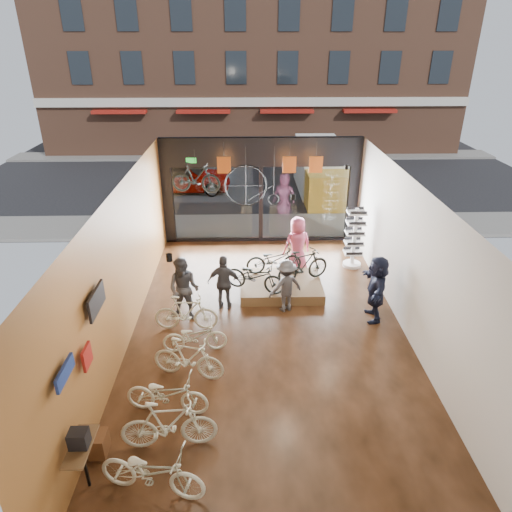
{
  "coord_description": "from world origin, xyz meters",
  "views": [
    {
      "loc": [
        -0.57,
        -9.63,
        6.91
      ],
      "look_at": [
        -0.29,
        1.4,
        1.55
      ],
      "focal_mm": 32.0,
      "sensor_mm": 36.0,
      "label": 1
    }
  ],
  "objects_px": {
    "street_car": "(181,175)",
    "customer_1": "(184,289)",
    "floor_bike_0": "(152,471)",
    "sunglasses_rack": "(354,238)",
    "customer_4": "(297,245)",
    "box_truck": "(322,172)",
    "hung_bike": "(196,178)",
    "customer_2": "(224,283)",
    "display_bike_mid": "(303,266)",
    "floor_bike_5": "(186,313)",
    "floor_bike_2": "(167,394)",
    "penny_farthing": "(255,187)",
    "display_bike_left": "(255,276)",
    "floor_bike_3": "(188,358)",
    "customer_5": "(376,288)",
    "floor_bike_1": "(169,424)",
    "display_platform": "(281,286)",
    "customer_3": "(286,286)",
    "display_bike_right": "(274,260)"
  },
  "relations": [
    {
      "from": "street_car",
      "to": "display_bike_left",
      "type": "relative_size",
      "value": 2.69
    },
    {
      "from": "customer_4",
      "to": "floor_bike_3",
      "type": "bearing_deg",
      "value": 43.74
    },
    {
      "from": "floor_bike_3",
      "to": "display_bike_right",
      "type": "height_order",
      "value": "display_bike_right"
    },
    {
      "from": "display_bike_left",
      "to": "sunglasses_rack",
      "type": "relative_size",
      "value": 0.87
    },
    {
      "from": "sunglasses_rack",
      "to": "hung_bike",
      "type": "distance_m",
      "value": 5.41
    },
    {
      "from": "street_car",
      "to": "floor_bike_5",
      "type": "height_order",
      "value": "street_car"
    },
    {
      "from": "floor_bike_1",
      "to": "display_bike_left",
      "type": "relative_size",
      "value": 1.01
    },
    {
      "from": "street_car",
      "to": "display_bike_right",
      "type": "distance_m",
      "value": 10.01
    },
    {
      "from": "display_bike_right",
      "to": "customer_1",
      "type": "height_order",
      "value": "customer_1"
    },
    {
      "from": "floor_bike_1",
      "to": "customer_2",
      "type": "relative_size",
      "value": 1.1
    },
    {
      "from": "customer_2",
      "to": "floor_bike_5",
      "type": "bearing_deg",
      "value": 54.42
    },
    {
      "from": "floor_bike_2",
      "to": "display_bike_right",
      "type": "relative_size",
      "value": 1.0
    },
    {
      "from": "box_truck",
      "to": "display_platform",
      "type": "bearing_deg",
      "value": -106.31
    },
    {
      "from": "customer_1",
      "to": "customer_5",
      "type": "height_order",
      "value": "customer_5"
    },
    {
      "from": "floor_bike_1",
      "to": "penny_farthing",
      "type": "xyz_separation_m",
      "value": [
        1.75,
        8.02,
        1.97
      ]
    },
    {
      "from": "box_truck",
      "to": "floor_bike_3",
      "type": "bearing_deg",
      "value": -111.33
    },
    {
      "from": "customer_2",
      "to": "sunglasses_rack",
      "type": "bearing_deg",
      "value": -140.95
    },
    {
      "from": "box_truck",
      "to": "customer_1",
      "type": "bearing_deg",
      "value": -117.23
    },
    {
      "from": "display_bike_right",
      "to": "hung_bike",
      "type": "relative_size",
      "value": 1.07
    },
    {
      "from": "customer_4",
      "to": "customer_5",
      "type": "bearing_deg",
      "value": 106.57
    },
    {
      "from": "customer_5",
      "to": "penny_farthing",
      "type": "height_order",
      "value": "penny_farthing"
    },
    {
      "from": "hung_bike",
      "to": "customer_4",
      "type": "bearing_deg",
      "value": -90.92
    },
    {
      "from": "floor_bike_3",
      "to": "penny_farthing",
      "type": "distance_m",
      "value": 6.61
    },
    {
      "from": "customer_1",
      "to": "customer_5",
      "type": "bearing_deg",
      "value": 13.3
    },
    {
      "from": "display_bike_mid",
      "to": "customer_4",
      "type": "distance_m",
      "value": 1.23
    },
    {
      "from": "floor_bike_2",
      "to": "customer_1",
      "type": "bearing_deg",
      "value": 9.36
    },
    {
      "from": "floor_bike_2",
      "to": "display_bike_left",
      "type": "relative_size",
      "value": 0.96
    },
    {
      "from": "display_bike_mid",
      "to": "sunglasses_rack",
      "type": "bearing_deg",
      "value": -74.59
    },
    {
      "from": "box_truck",
      "to": "hung_bike",
      "type": "height_order",
      "value": "hung_bike"
    },
    {
      "from": "street_car",
      "to": "customer_3",
      "type": "bearing_deg",
      "value": -158.95
    },
    {
      "from": "street_car",
      "to": "floor_bike_3",
      "type": "distance_m",
      "value": 13.67
    },
    {
      "from": "customer_4",
      "to": "floor_bike_1",
      "type": "bearing_deg",
      "value": 50.15
    },
    {
      "from": "street_car",
      "to": "customer_1",
      "type": "xyz_separation_m",
      "value": [
        1.46,
        -11.19,
        0.09
      ]
    },
    {
      "from": "box_truck",
      "to": "floor_bike_3",
      "type": "distance_m",
      "value": 13.49
    },
    {
      "from": "floor_bike_5",
      "to": "display_bike_mid",
      "type": "distance_m",
      "value": 3.8
    },
    {
      "from": "street_car",
      "to": "floor_bike_3",
      "type": "relative_size",
      "value": 2.88
    },
    {
      "from": "box_truck",
      "to": "floor_bike_5",
      "type": "distance_m",
      "value": 11.91
    },
    {
      "from": "customer_1",
      "to": "customer_4",
      "type": "bearing_deg",
      "value": 53.88
    },
    {
      "from": "customer_2",
      "to": "customer_5",
      "type": "bearing_deg",
      "value": 179.25
    },
    {
      "from": "display_bike_mid",
      "to": "hung_bike",
      "type": "xyz_separation_m",
      "value": [
        -3.21,
        1.94,
        2.12
      ]
    },
    {
      "from": "floor_bike_1",
      "to": "customer_1",
      "type": "bearing_deg",
      "value": -0.88
    },
    {
      "from": "display_bike_mid",
      "to": "penny_farthing",
      "type": "xyz_separation_m",
      "value": [
        -1.37,
        2.29,
        1.69
      ]
    },
    {
      "from": "floor_bike_1",
      "to": "sunglasses_rack",
      "type": "relative_size",
      "value": 0.88
    },
    {
      "from": "floor_bike_3",
      "to": "display_bike_mid",
      "type": "relative_size",
      "value": 0.97
    },
    {
      "from": "floor_bike_0",
      "to": "sunglasses_rack",
      "type": "height_order",
      "value": "sunglasses_rack"
    },
    {
      "from": "floor_bike_2",
      "to": "hung_bike",
      "type": "xyz_separation_m",
      "value": [
        0.08,
        6.79,
        2.48
      ]
    },
    {
      "from": "sunglasses_rack",
      "to": "hung_bike",
      "type": "bearing_deg",
      "value": -172.75
    },
    {
      "from": "box_truck",
      "to": "customer_1",
      "type": "distance_m",
      "value": 11.46
    },
    {
      "from": "customer_5",
      "to": "customer_1",
      "type": "bearing_deg",
      "value": -85.23
    },
    {
      "from": "customer_2",
      "to": "sunglasses_rack",
      "type": "height_order",
      "value": "sunglasses_rack"
    }
  ]
}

